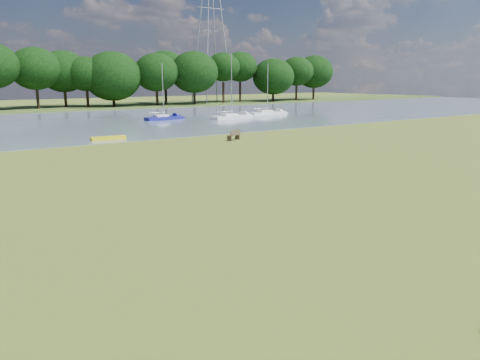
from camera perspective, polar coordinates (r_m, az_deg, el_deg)
ground at (r=21.70m, az=0.53°, el=-2.50°), size 220.00×220.00×0.00m
river at (r=60.71m, az=-22.71°, el=6.22°), size 220.00×40.00×0.10m
far_bank at (r=90.23m, az=-26.63°, el=7.61°), size 220.00×20.00×0.40m
riverbank_bench at (r=42.23m, az=-0.72°, el=5.50°), size 1.60×1.06×0.95m
kayak at (r=43.89m, az=-15.74°, el=4.94°), size 3.13×0.95×0.31m
pylon at (r=102.37m, az=-3.56°, el=20.22°), size 6.35×4.45×31.31m
tree_line at (r=86.27m, az=-25.91°, el=12.16°), size 146.02×9.62×11.65m
sailboat_0 at (r=70.04m, az=3.30°, el=8.27°), size 6.06×1.76×7.45m
sailboat_3 at (r=63.91m, az=-1.08°, el=7.87°), size 6.59×2.71×8.61m
sailboat_5 at (r=62.75m, az=-9.33°, el=7.63°), size 5.24×1.94×7.22m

